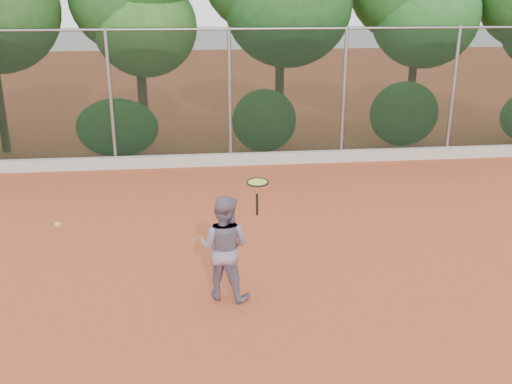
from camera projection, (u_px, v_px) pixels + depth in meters
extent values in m
plane|color=#AF4C29|center=(263.00, 291.00, 8.65)|extent=(80.00, 80.00, 0.00)
cube|color=beige|center=(231.00, 159.00, 15.00)|extent=(24.00, 0.20, 0.30)
imported|color=slate|center=(224.00, 247.00, 8.25)|extent=(0.95, 0.86, 1.59)
cube|color=black|center=(230.00, 98.00, 14.65)|extent=(24.00, 0.01, 3.50)
cylinder|color=gray|center=(229.00, 29.00, 14.09)|extent=(24.00, 0.06, 0.06)
cylinder|color=gray|center=(111.00, 100.00, 14.33)|extent=(0.09, 0.09, 3.50)
cylinder|color=gray|center=(230.00, 98.00, 14.65)|extent=(0.09, 0.09, 3.50)
cylinder|color=gray|center=(344.00, 95.00, 14.97)|extent=(0.09, 0.09, 3.50)
cylinder|color=gray|center=(453.00, 93.00, 15.28)|extent=(0.09, 0.09, 3.50)
cylinder|color=#462C1B|center=(0.00, 101.00, 15.86)|extent=(0.24, 0.24, 2.90)
cylinder|color=#482B1C|center=(143.00, 104.00, 16.73)|extent=(0.28, 0.28, 2.40)
ellipsoid|color=#2C6121|center=(145.00, 27.00, 15.94)|extent=(2.90, 2.40, 2.80)
cylinder|color=#3C2617|center=(279.00, 93.00, 16.78)|extent=(0.26, 0.26, 3.00)
ellipsoid|color=#276727|center=(288.00, 4.00, 15.88)|extent=(3.60, 3.00, 3.50)
cylinder|color=#3A2416|center=(411.00, 95.00, 17.45)|extent=(0.24, 0.24, 2.70)
ellipsoid|color=#216123|center=(426.00, 15.00, 16.60)|extent=(3.20, 2.70, 3.10)
ellipsoid|color=#2C6E29|center=(117.00, 128.00, 15.38)|extent=(2.20, 1.16, 1.60)
ellipsoid|color=#306627|center=(264.00, 121.00, 15.77)|extent=(1.80, 1.04, 1.76)
ellipsoid|color=#306526|center=(404.00, 114.00, 16.16)|extent=(2.00, 1.10, 1.84)
cylinder|color=black|center=(257.00, 205.00, 8.01)|extent=(0.05, 0.07, 0.33)
torus|color=black|center=(258.00, 182.00, 7.84)|extent=(0.39, 0.39, 0.05)
cylinder|color=#BACB3B|center=(258.00, 182.00, 7.84)|extent=(0.33, 0.33, 0.03)
sphere|color=#C4DE32|center=(58.00, 225.00, 7.32)|extent=(0.07, 0.07, 0.07)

